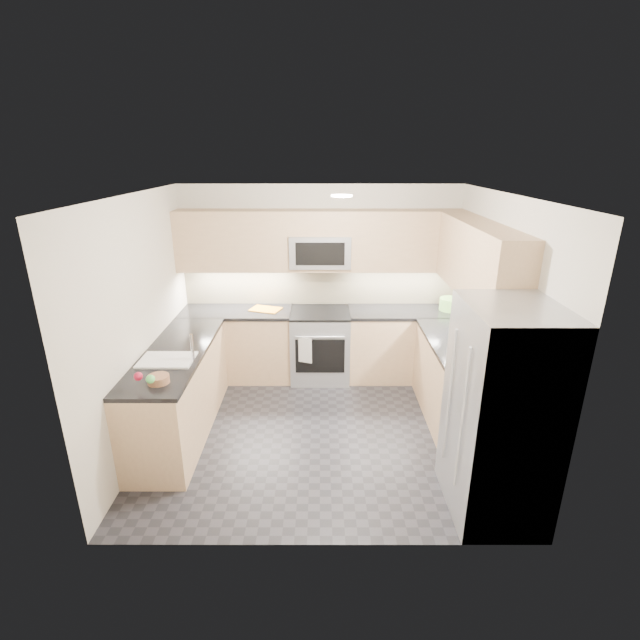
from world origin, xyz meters
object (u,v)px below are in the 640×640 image
at_px(refrigerator, 501,413).
at_px(cutting_board, 266,309).
at_px(gas_range, 320,346).
at_px(fruit_basket, 158,379).
at_px(utensil_bowl, 450,304).
at_px(microwave, 320,251).

xyz_separation_m(refrigerator, cutting_board, (-2.16, 2.48, 0.05)).
distance_m(gas_range, fruit_basket, 2.50).
distance_m(utensil_bowl, cutting_board, 2.40).
height_order(refrigerator, utensil_bowl, refrigerator).
height_order(microwave, fruit_basket, microwave).
distance_m(gas_range, utensil_bowl, 1.78).
bearing_deg(microwave, utensil_bowl, -2.84).
height_order(microwave, utensil_bowl, microwave).
distance_m(gas_range, microwave, 1.25).
bearing_deg(utensil_bowl, gas_range, -178.59).
relative_size(microwave, refrigerator, 0.42).
relative_size(microwave, utensil_bowl, 2.73).
height_order(refrigerator, fruit_basket, refrigerator).
bearing_deg(refrigerator, fruit_basket, 171.33).
bearing_deg(microwave, gas_range, -90.00).
height_order(gas_range, microwave, microwave).
bearing_deg(microwave, cutting_board, -174.30).
distance_m(microwave, cutting_board, 1.04).
relative_size(gas_range, fruit_basket, 4.76).
xyz_separation_m(refrigerator, fruit_basket, (-2.88, 0.44, 0.07)).
xyz_separation_m(gas_range, fruit_basket, (-1.43, -1.99, 0.52)).
xyz_separation_m(microwave, cutting_board, (-0.71, -0.07, -0.75)).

